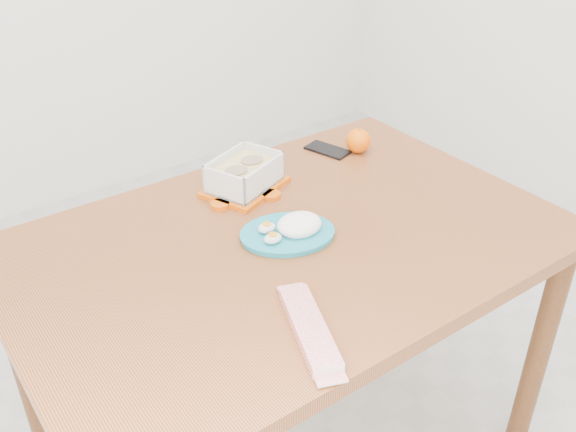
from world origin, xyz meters
TOP-DOWN VIEW (x-y plane):
  - ground at (0.00, 0.00)m, footprint 3.50×3.50m
  - dining_table at (-0.14, -0.09)m, footprint 1.30×0.87m
  - food_container at (-0.10, 0.17)m, footprint 0.26×0.23m
  - orange_fruit at (0.30, 0.16)m, footprint 0.07×0.07m
  - rice_plate at (-0.13, -0.09)m, footprint 0.29×0.29m
  - candy_bar at (-0.31, -0.38)m, footprint 0.14×0.25m
  - smartphone at (0.23, 0.22)m, footprint 0.10×0.14m

SIDE VIEW (x-z plane):
  - ground at x=0.00m, z-range 0.00..0.00m
  - dining_table at x=-0.14m, z-range 0.29..1.04m
  - smartphone at x=0.23m, z-range 0.75..0.76m
  - candy_bar at x=-0.31m, z-range 0.75..0.77m
  - rice_plate at x=-0.13m, z-range 0.74..0.80m
  - orange_fruit at x=0.30m, z-range 0.75..0.82m
  - food_container at x=-0.10m, z-range 0.75..0.84m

